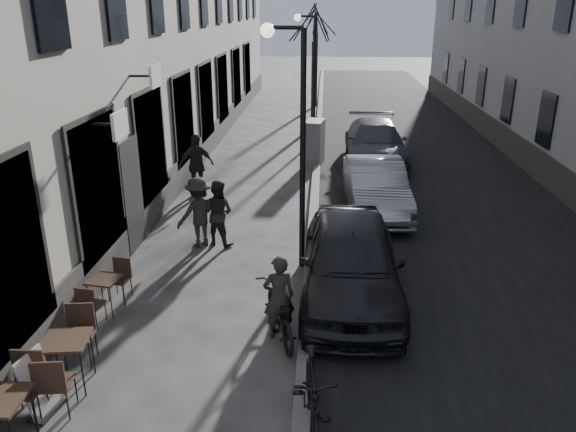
# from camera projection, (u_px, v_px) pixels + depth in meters

# --- Properties ---
(road) EXTENTS (7.30, 60.00, 0.00)m
(road) POSITION_uv_depth(u_px,v_px,m) (413.00, 155.00, 21.51)
(road) COLOR black
(road) RESTS_ON ground
(kerb) EXTENTS (0.25, 60.00, 0.12)m
(kerb) POSITION_uv_depth(u_px,v_px,m) (317.00, 152.00, 21.71)
(kerb) COLOR slate
(kerb) RESTS_ON ground
(streetlamp_near) EXTENTS (0.90, 0.28, 5.09)m
(streetlamp_near) POSITION_uv_depth(u_px,v_px,m) (294.00, 124.00, 11.30)
(streetlamp_near) COLOR black
(streetlamp_near) RESTS_ON ground
(streetlamp_far) EXTENTS (0.90, 0.28, 5.09)m
(streetlamp_far) POSITION_uv_depth(u_px,v_px,m) (310.00, 65.00, 22.51)
(streetlamp_far) COLOR black
(streetlamp_far) RESTS_ON ground
(tree_near) EXTENTS (2.40, 2.40, 5.70)m
(tree_near) POSITION_uv_depth(u_px,v_px,m) (314.00, 23.00, 24.78)
(tree_near) COLOR black
(tree_near) RESTS_ON ground
(tree_far) EXTENTS (2.40, 2.40, 5.70)m
(tree_far) POSITION_uv_depth(u_px,v_px,m) (317.00, 20.00, 30.38)
(tree_far) COLOR black
(tree_far) RESTS_ON ground
(bistro_set_a) EXTENTS (0.69, 1.66, 0.98)m
(bistro_set_a) POSITION_uv_depth(u_px,v_px,m) (1.00, 419.00, 7.07)
(bistro_set_a) COLOR black
(bistro_set_a) RESTS_ON ground
(bistro_set_b) EXTENTS (0.74, 1.66, 0.96)m
(bistro_set_b) POSITION_uv_depth(u_px,v_px,m) (68.00, 357.00, 8.33)
(bistro_set_b) COLOR black
(bistro_set_b) RESTS_ON ground
(bistro_set_c) EXTENTS (0.63, 1.39, 0.80)m
(bistro_set_c) POSITION_uv_depth(u_px,v_px,m) (106.00, 291.00, 10.44)
(bistro_set_c) COLOR black
(bistro_set_c) RESTS_ON ground
(sign_board) EXTENTS (0.41, 0.59, 0.94)m
(sign_board) POSITION_uv_depth(u_px,v_px,m) (39.00, 389.00, 7.81)
(sign_board) COLOR black
(sign_board) RESTS_ON ground
(utility_cabinet) EXTENTS (0.75, 1.14, 1.59)m
(utility_cabinet) POSITION_uv_depth(u_px,v_px,m) (314.00, 143.00, 20.03)
(utility_cabinet) COLOR slate
(utility_cabinet) RESTS_ON ground
(bicycle) EXTENTS (1.13, 1.88, 0.93)m
(bicycle) POSITION_uv_depth(u_px,v_px,m) (279.00, 312.00, 9.61)
(bicycle) COLOR black
(bicycle) RESTS_ON ground
(cyclist_rider) EXTENTS (0.64, 0.52, 1.52)m
(cyclist_rider) POSITION_uv_depth(u_px,v_px,m) (279.00, 297.00, 9.50)
(cyclist_rider) COLOR #292723
(cyclist_rider) RESTS_ON ground
(pedestrian_near) EXTENTS (0.95, 0.85, 1.60)m
(pedestrian_near) POSITION_uv_depth(u_px,v_px,m) (218.00, 213.00, 13.26)
(pedestrian_near) COLOR black
(pedestrian_near) RESTS_ON ground
(pedestrian_mid) EXTENTS (1.25, 1.17, 1.69)m
(pedestrian_mid) POSITION_uv_depth(u_px,v_px,m) (199.00, 212.00, 13.16)
(pedestrian_mid) COLOR #282523
(pedestrian_mid) RESTS_ON ground
(pedestrian_far) EXTENTS (1.16, 1.00, 1.87)m
(pedestrian_far) POSITION_uv_depth(u_px,v_px,m) (196.00, 165.00, 16.68)
(pedestrian_far) COLOR black
(pedestrian_far) RESTS_ON ground
(car_near) EXTENTS (1.92, 4.70, 1.60)m
(car_near) POSITION_uv_depth(u_px,v_px,m) (351.00, 261.00, 10.77)
(car_near) COLOR black
(car_near) RESTS_ON ground
(car_mid) EXTENTS (1.72, 4.37, 1.42)m
(car_mid) POSITION_uv_depth(u_px,v_px,m) (376.00, 187.00, 15.45)
(car_mid) COLOR gray
(car_mid) RESTS_ON ground
(car_far) EXTENTS (2.11, 5.12, 1.48)m
(car_far) POSITION_uv_depth(u_px,v_px,m) (375.00, 143.00, 20.28)
(car_far) COLOR #3B3D45
(car_far) RESTS_ON ground
(moped) EXTENTS (0.71, 1.91, 1.12)m
(moped) POSITION_uv_depth(u_px,v_px,m) (312.00, 398.00, 7.37)
(moped) COLOR black
(moped) RESTS_ON ground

